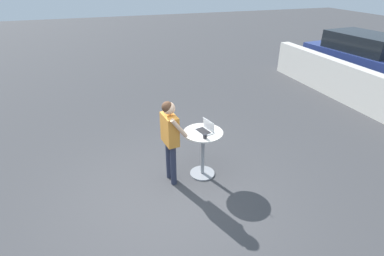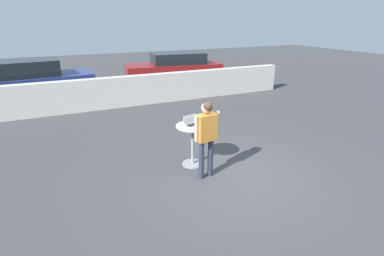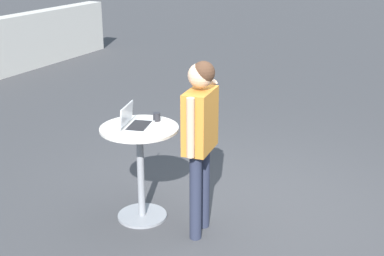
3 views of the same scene
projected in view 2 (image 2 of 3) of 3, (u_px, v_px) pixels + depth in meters
The scene contains 8 objects.
ground_plane at pixel (233, 176), 6.42m from camera, with size 50.00×50.00×0.00m, color #3D3D3F.
pavement_kerb at pixel (145, 89), 11.67m from camera, with size 12.32×0.35×1.14m.
cafe_table at pixel (193, 139), 6.74m from camera, with size 0.75×0.75×0.96m.
laptop at pixel (192, 123), 6.64m from camera, with size 0.39×0.32×0.21m.
coffee_mug at pixel (203, 123), 6.66m from camera, with size 0.10×0.07×0.08m.
standing_person at pixel (206, 130), 6.05m from camera, with size 0.56×0.40×1.66m.
parked_car_near_street at pixel (31, 82), 11.60m from camera, with size 4.59×2.19×1.69m.
parked_car_further_down at pixel (175, 69), 14.70m from camera, with size 4.75×2.23×1.61m.
Camera 2 is at (-3.19, -4.76, 3.20)m, focal length 28.00 mm.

